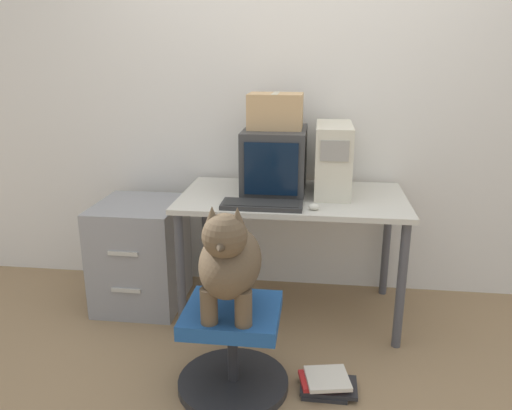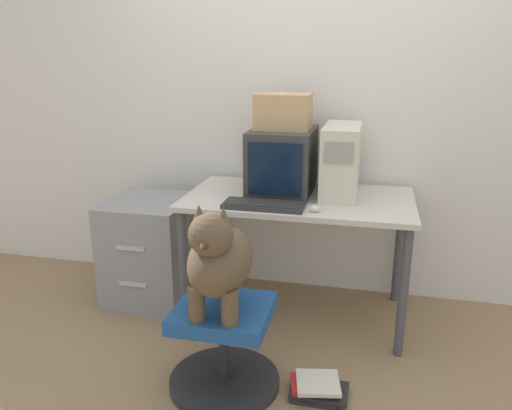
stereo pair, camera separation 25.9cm
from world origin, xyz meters
TOP-DOWN VIEW (x-y plane):
  - ground_plane at (0.00, 0.00)m, footprint 12.00×12.00m
  - wall_back at (0.00, 0.81)m, footprint 8.00×0.05m
  - desk at (0.00, 0.37)m, footprint 1.31×0.74m
  - crt_monitor at (-0.12, 0.46)m, footprint 0.36×0.49m
  - pc_tower at (0.23, 0.47)m, footprint 0.21×0.47m
  - keyboard at (-0.15, 0.12)m, footprint 0.44×0.18m
  - computer_mouse at (0.13, 0.10)m, footprint 0.06×0.04m
  - office_chair at (-0.23, -0.41)m, footprint 0.54×0.54m
  - dog at (-0.23, -0.46)m, footprint 0.27×0.49m
  - filing_cabinet at (-0.96, 0.38)m, footprint 0.51×0.56m
  - cardboard_box at (-0.12, 0.46)m, footprint 0.31×0.24m
  - book_stack_floor at (0.22, -0.38)m, footprint 0.29×0.23m

SIDE VIEW (x-z plane):
  - ground_plane at x=0.00m, z-range 0.00..0.00m
  - book_stack_floor at x=0.22m, z-range 0.00..0.08m
  - office_chair at x=-0.23m, z-range 0.00..0.43m
  - filing_cabinet at x=-0.96m, z-range 0.00..0.67m
  - desk at x=0.00m, z-range 0.29..1.05m
  - dog at x=-0.23m, z-range 0.43..0.96m
  - keyboard at x=-0.15m, z-range 0.76..0.78m
  - computer_mouse at x=0.13m, z-range 0.76..0.79m
  - crt_monitor at x=-0.12m, z-range 0.76..1.13m
  - pc_tower at x=0.23m, z-range 0.76..1.16m
  - cardboard_box at x=-0.12m, z-range 1.13..1.34m
  - wall_back at x=0.00m, z-range 0.00..2.60m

